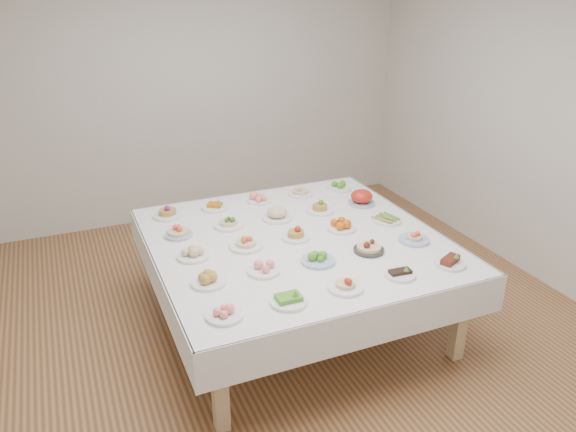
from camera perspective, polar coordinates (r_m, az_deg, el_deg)
name	(u,v)px	position (r m, az deg, el deg)	size (l,w,h in m)	color
room_envelope	(277,99)	(3.96, -1.10, 11.80)	(5.02, 5.02, 2.81)	#9F6C42
display_table	(296,246)	(4.36, 0.78, -3.10)	(2.18, 2.18, 0.75)	white
dish_0	(224,312)	(3.40, -6.49, -9.62)	(0.23, 0.23, 0.09)	white
dish_1	(289,297)	(3.50, 0.06, -8.25)	(0.23, 0.23, 0.10)	white
dish_2	(346,282)	(3.66, 5.87, -6.68)	(0.23, 0.23, 0.12)	white
dish_3	(400,272)	(3.87, 11.33, -5.61)	(0.21, 0.21, 0.08)	white
dish_4	(450,261)	(4.09, 16.14, -4.39)	(0.21, 0.21, 0.09)	white
dish_5	(208,278)	(3.74, -8.09, -6.24)	(0.23, 0.23, 0.10)	white
dish_6	(264,267)	(3.84, -2.50, -5.22)	(0.22, 0.22, 0.09)	white
dish_7	(318,257)	(3.97, 3.09, -4.16)	(0.24, 0.24, 0.10)	#4C66B2
dish_8	(369,244)	(4.15, 8.24, -2.86)	(0.22, 0.22, 0.13)	#2E2C29
dish_9	(414,236)	(4.37, 12.71, -1.99)	(0.23, 0.23, 0.11)	#4C66B2
dish_10	(193,251)	(4.08, -9.64, -3.56)	(0.23, 0.23, 0.11)	white
dish_11	(246,240)	(4.18, -4.29, -2.49)	(0.25, 0.25, 0.13)	white
dish_12	(296,233)	(4.30, 0.81, -1.77)	(0.21, 0.21, 0.11)	white
dish_13	(342,224)	(4.47, 5.46, -0.82)	(0.23, 0.23, 0.11)	white
dish_14	(387,219)	(4.68, 10.00, -0.27)	(0.24, 0.23, 0.06)	white
dish_15	(178,229)	(4.42, -11.11, -1.31)	(0.22, 0.22, 0.13)	#4C66B2
dish_16	(229,221)	(4.53, -6.06, -0.51)	(0.24, 0.24, 0.11)	white
dish_17	(277,212)	(4.64, -1.11, 0.36)	(0.25, 0.25, 0.13)	white
dish_18	(320,206)	(4.79, 3.25, 1.03)	(0.23, 0.23, 0.12)	white
dish_19	(362,197)	(4.98, 7.49, 1.97)	(0.23, 0.23, 0.15)	#4C66B2
dish_20	(167,211)	(4.79, -12.15, 0.51)	(0.24, 0.24, 0.12)	white
dish_21	(215,205)	(4.89, -7.45, 1.10)	(0.23, 0.23, 0.09)	white
dish_22	(259,197)	(5.00, -2.95, 1.90)	(0.21, 0.21, 0.10)	white
dish_23	(300,191)	(5.15, 1.28, 2.60)	(0.22, 0.22, 0.11)	white
dish_24	(339,185)	(5.31, 5.19, 3.15)	(0.23, 0.23, 0.10)	white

